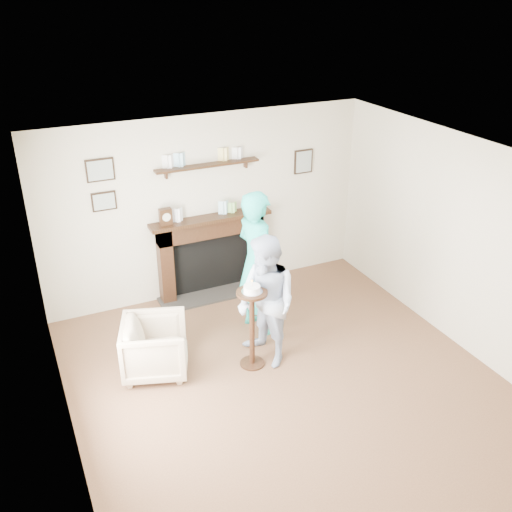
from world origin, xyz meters
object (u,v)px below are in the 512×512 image
Objects in this scene: man at (266,359)px; woman at (257,327)px; armchair at (157,370)px; pedestal_table at (252,314)px.

man is 0.84× the size of woman.
man is at bearing -86.84° from armchair.
pedestal_table is at bearing -90.19° from armchair.
woman is (0.19, 0.66, 0.00)m from man.
armchair is 1.26m from man.
pedestal_table is (-0.18, -0.02, 0.68)m from man.
woman is at bearing 151.05° from man.
woman is 1.03m from pedestal_table.
armchair is 0.46× the size of man.
armchair is at bearing -118.04° from man.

